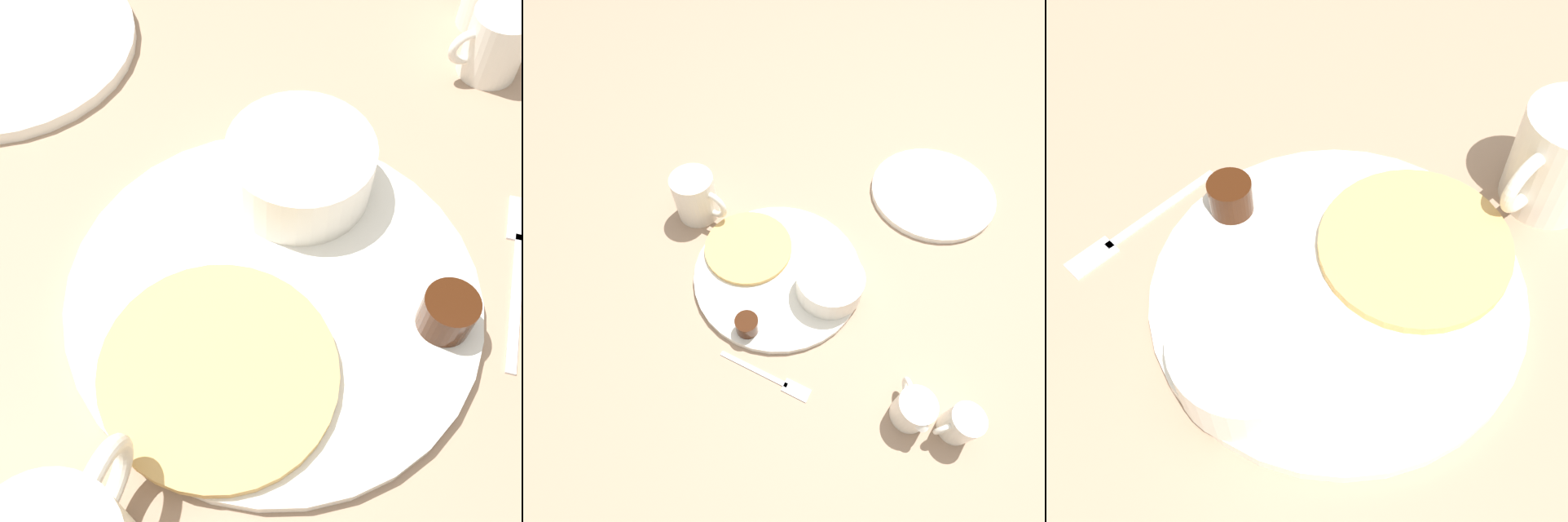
{
  "view_description": "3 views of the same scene",
  "coord_description": "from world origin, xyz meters",
  "views": [
    {
      "loc": [
        0.21,
        0.05,
        0.41
      ],
      "look_at": [
        -0.01,
        -0.01,
        0.02
      ],
      "focal_mm": 45.0,
      "sensor_mm": 36.0,
      "label": 1
    },
    {
      "loc": [
        -0.18,
        0.32,
        0.61
      ],
      "look_at": [
        -0.01,
        -0.01,
        0.04
      ],
      "focal_mm": 28.0,
      "sensor_mm": 36.0,
      "label": 2
    },
    {
      "loc": [
        -0.21,
        -0.17,
        0.44
      ],
      "look_at": [
        -0.02,
        0.02,
        0.05
      ],
      "focal_mm": 45.0,
      "sensor_mm": 36.0,
      "label": 3
    }
  ],
  "objects": [
    {
      "name": "butter_ramekin",
      "position": [
        -0.11,
        0.01,
        0.03
      ],
      "size": [
        0.04,
        0.04,
        0.04
      ],
      "color": "white",
      "rests_on": "plate"
    },
    {
      "name": "far_plate",
      "position": [
        -0.19,
        -0.3,
        0.01
      ],
      "size": [
        0.24,
        0.24,
        0.01
      ],
      "color": "white",
      "rests_on": "ground_plane"
    },
    {
      "name": "plate",
      "position": [
        0.0,
        0.0,
        0.01
      ],
      "size": [
        0.29,
        0.29,
        0.01
      ],
      "color": "white",
      "rests_on": "ground_plane"
    },
    {
      "name": "fork",
      "position": [
        -0.08,
        0.17,
        0.0
      ],
      "size": [
        0.15,
        0.02,
        0.0
      ],
      "color": "silver",
      "rests_on": "ground_plane"
    },
    {
      "name": "ground_plane",
      "position": [
        0.0,
        0.0,
        0.0
      ],
      "size": [
        4.0,
        4.0,
        0.0
      ],
      "primitive_type": "plane",
      "color": "#9E7F66"
    },
    {
      "name": "bowl",
      "position": [
        -0.09,
        -0.01,
        0.04
      ],
      "size": [
        0.11,
        0.11,
        0.05
      ],
      "color": "white",
      "rests_on": "plate"
    },
    {
      "name": "syrup_cup",
      "position": [
        -0.01,
        0.12,
        0.03
      ],
      "size": [
        0.04,
        0.04,
        0.03
      ],
      "color": "#38190A",
      "rests_on": "plate"
    },
    {
      "name": "creamer_pitcher_near",
      "position": [
        -0.27,
        0.12,
        0.03
      ],
      "size": [
        0.05,
        0.07,
        0.06
      ],
      "color": "white",
      "rests_on": "ground_plane"
    },
    {
      "name": "pancake_stack",
      "position": [
        0.07,
        -0.02,
        0.02
      ],
      "size": [
        0.15,
        0.15,
        0.01
      ],
      "color": "tan",
      "rests_on": "plate"
    }
  ]
}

